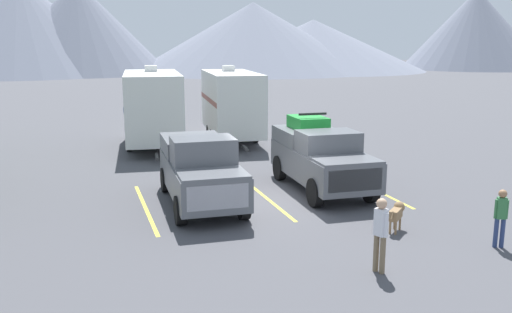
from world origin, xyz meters
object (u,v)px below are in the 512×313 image
object	(u,v)px
camper_trailer_b	(231,102)
person_b	(501,214)
camper_trailer_a	(153,105)
person_a	(380,230)
dog	(397,212)
pickup_truck_b	(320,155)
pickup_truck_a	(200,169)

from	to	relation	value
camper_trailer_b	person_b	xyz separation A→B (m)	(2.31, -16.84, -1.17)
camper_trailer_a	person_a	bearing A→B (deg)	-80.62
camper_trailer_b	camper_trailer_a	bearing A→B (deg)	-172.83
person_a	dog	world-z (taller)	person_a
camper_trailer_b	pickup_truck_b	bearing A→B (deg)	-87.92
pickup_truck_a	person_a	xyz separation A→B (m)	(2.66, -6.59, -0.15)
camper_trailer_b	person_b	world-z (taller)	camper_trailer_b
dog	person_b	bearing A→B (deg)	-47.57
pickup_truck_a	pickup_truck_b	bearing A→B (deg)	5.77
person_a	person_b	distance (m)	3.72
pickup_truck_b	person_b	xyz separation A→B (m)	(1.94, -6.63, -0.34)
camper_trailer_a	dog	distance (m)	15.21
pickup_truck_b	pickup_truck_a	bearing A→B (deg)	-174.23
camper_trailer_b	person_a	world-z (taller)	camper_trailer_b
person_a	dog	bearing A→B (deg)	50.38
person_b	camper_trailer_b	bearing A→B (deg)	97.82
person_b	pickup_truck_b	bearing A→B (deg)	106.32
pickup_truck_b	person_a	distance (m)	7.25
camper_trailer_a	dog	world-z (taller)	camper_trailer_a
person_a	dog	size ratio (longest dim) A/B	2.25
camper_trailer_a	person_b	distance (m)	17.59
pickup_truck_b	dog	world-z (taller)	pickup_truck_b
camper_trailer_a	camper_trailer_b	xyz separation A→B (m)	(4.14, 0.52, -0.04)
pickup_truck_b	person_b	size ratio (longest dim) A/B	3.55
person_b	person_a	bearing A→B (deg)	-173.75
pickup_truck_b	dog	size ratio (longest dim) A/B	6.95
pickup_truck_a	dog	world-z (taller)	pickup_truck_a
person_b	dog	world-z (taller)	person_b
camper_trailer_a	person_a	xyz separation A→B (m)	(2.76, -16.72, -1.08)
pickup_truck_b	camper_trailer_b	bearing A→B (deg)	92.08
pickup_truck_a	person_b	world-z (taller)	pickup_truck_a
pickup_truck_b	camper_trailer_a	world-z (taller)	camper_trailer_a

